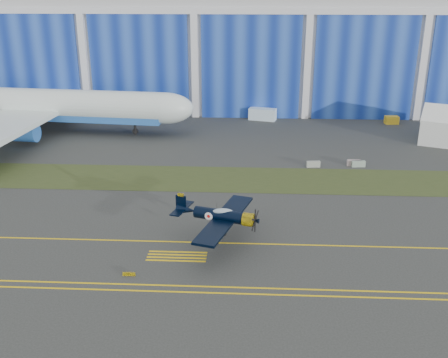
# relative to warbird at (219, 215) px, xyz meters

# --- Properties ---
(ground) EXTENTS (260.00, 260.00, 0.00)m
(ground) POSITION_rel_warbird_xyz_m (13.88, 4.98, -3.22)
(ground) COLOR #373A37
(ground) RESTS_ON ground
(grass_median) EXTENTS (260.00, 10.00, 0.02)m
(grass_median) POSITION_rel_warbird_xyz_m (13.88, 18.98, -3.20)
(grass_median) COLOR #475128
(grass_median) RESTS_ON ground
(hangar) EXTENTS (220.00, 45.70, 30.00)m
(hangar) POSITION_rel_warbird_xyz_m (13.88, 76.77, 11.74)
(hangar) COLOR silver
(hangar) RESTS_ON ground
(taxiway_centreline) EXTENTS (200.00, 0.20, 0.02)m
(taxiway_centreline) POSITION_rel_warbird_xyz_m (13.88, -0.02, -3.21)
(taxiway_centreline) COLOR yellow
(taxiway_centreline) RESTS_ON ground
(edge_line_near) EXTENTS (80.00, 0.20, 0.02)m
(edge_line_near) POSITION_rel_warbird_xyz_m (13.88, -9.52, -3.21)
(edge_line_near) COLOR yellow
(edge_line_near) RESTS_ON ground
(edge_line_far) EXTENTS (80.00, 0.20, 0.02)m
(edge_line_far) POSITION_rel_warbird_xyz_m (13.88, -8.52, -3.21)
(edge_line_far) COLOR yellow
(edge_line_far) RESTS_ON ground
(hold_short_ladder) EXTENTS (6.00, 2.40, 0.02)m
(hold_short_ladder) POSITION_rel_warbird_xyz_m (-4.12, -3.12, -3.21)
(hold_short_ladder) COLOR yellow
(hold_short_ladder) RESTS_ON ground
(guard_board_left) EXTENTS (1.20, 0.15, 0.35)m
(guard_board_left) POSITION_rel_warbird_xyz_m (-8.12, -7.02, -3.05)
(guard_board_left) COLOR yellow
(guard_board_left) RESTS_ON ground
(warbird) EXTENTS (13.36, 14.78, 3.67)m
(warbird) POSITION_rel_warbird_xyz_m (0.00, 0.00, 0.00)
(warbird) COLOR black
(warbird) RESTS_ON ground
(jetliner) EXTENTS (67.68, 59.09, 21.92)m
(jetliner) POSITION_rel_warbird_xyz_m (-35.00, 42.59, 7.74)
(jetliner) COLOR silver
(jetliner) RESTS_ON ground
(shipping_container) EXTENTS (5.66, 3.39, 2.30)m
(shipping_container) POSITION_rel_warbird_xyz_m (5.38, 52.50, -2.07)
(shipping_container) COLOR #C8E9FB
(shipping_container) RESTS_ON ground
(tug) EXTENTS (2.66, 1.79, 1.47)m
(tug) POSITION_rel_warbird_xyz_m (30.27, 50.78, -2.49)
(tug) COLOR gold
(tug) RESTS_ON ground
(barrier_a) EXTENTS (2.06, 0.85, 0.90)m
(barrier_a) POSITION_rel_warbird_xyz_m (12.48, 24.73, -2.77)
(barrier_a) COLOR gray
(barrier_a) RESTS_ON ground
(barrier_b) EXTENTS (2.01, 0.65, 0.90)m
(barrier_b) POSITION_rel_warbird_xyz_m (18.61, 25.65, -2.77)
(barrier_b) COLOR gray
(barrier_b) RESTS_ON ground
(barrier_c) EXTENTS (2.04, 0.77, 0.90)m
(barrier_c) POSITION_rel_warbird_xyz_m (19.21, 25.22, -2.77)
(barrier_c) COLOR gray
(barrier_c) RESTS_ON ground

